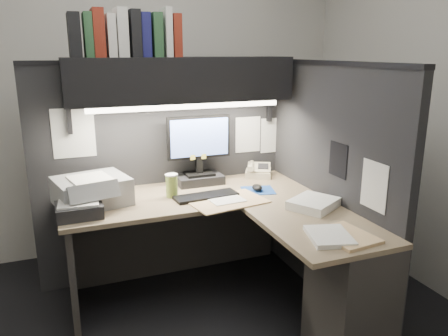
{
  "coord_description": "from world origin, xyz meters",
  "views": [
    {
      "loc": [
        -0.7,
        -2.2,
        1.69
      ],
      "look_at": [
        0.35,
        0.51,
        0.91
      ],
      "focal_mm": 35.0,
      "sensor_mm": 36.0,
      "label": 1
    }
  ],
  "objects_px": {
    "telephone": "(258,171)",
    "printer": "(92,191)",
    "monitor": "(199,157)",
    "overhead_shelf": "(181,79)",
    "keyboard": "(206,196)",
    "coffee_cup": "(172,186)",
    "notebook_stack": "(79,210)",
    "desk": "(266,259)"
  },
  "relations": [
    {
      "from": "keyboard",
      "to": "coffee_cup",
      "type": "xyz_separation_m",
      "value": [
        -0.21,
        0.1,
        0.06
      ]
    },
    {
      "from": "telephone",
      "to": "desk",
      "type": "bearing_deg",
      "value": -84.76
    },
    {
      "from": "desk",
      "to": "printer",
      "type": "height_order",
      "value": "printer"
    },
    {
      "from": "coffee_cup",
      "to": "notebook_stack",
      "type": "height_order",
      "value": "coffee_cup"
    },
    {
      "from": "desk",
      "to": "telephone",
      "type": "bearing_deg",
      "value": 67.91
    },
    {
      "from": "monitor",
      "to": "telephone",
      "type": "bearing_deg",
      "value": 2.96
    },
    {
      "from": "telephone",
      "to": "notebook_stack",
      "type": "bearing_deg",
      "value": -136.55
    },
    {
      "from": "desk",
      "to": "telephone",
      "type": "xyz_separation_m",
      "value": [
        0.33,
        0.8,
        0.33
      ]
    },
    {
      "from": "monitor",
      "to": "printer",
      "type": "xyz_separation_m",
      "value": [
        -0.79,
        -0.17,
        -0.12
      ]
    },
    {
      "from": "overhead_shelf",
      "to": "printer",
      "type": "bearing_deg",
      "value": -167.58
    },
    {
      "from": "desk",
      "to": "telephone",
      "type": "height_order",
      "value": "telephone"
    },
    {
      "from": "monitor",
      "to": "keyboard",
      "type": "height_order",
      "value": "monitor"
    },
    {
      "from": "monitor",
      "to": "coffee_cup",
      "type": "xyz_separation_m",
      "value": [
        -0.27,
        -0.22,
        -0.13
      ]
    },
    {
      "from": "keyboard",
      "to": "telephone",
      "type": "distance_m",
      "value": 0.66
    },
    {
      "from": "telephone",
      "to": "coffee_cup",
      "type": "bearing_deg",
      "value": -134.9
    },
    {
      "from": "telephone",
      "to": "notebook_stack",
      "type": "xyz_separation_m",
      "value": [
        -1.38,
        -0.4,
        -0.0
      ]
    },
    {
      "from": "overhead_shelf",
      "to": "printer",
      "type": "relative_size",
      "value": 3.56
    },
    {
      "from": "coffee_cup",
      "to": "notebook_stack",
      "type": "bearing_deg",
      "value": -165.97
    },
    {
      "from": "monitor",
      "to": "coffee_cup",
      "type": "height_order",
      "value": "monitor"
    },
    {
      "from": "overhead_shelf",
      "to": "notebook_stack",
      "type": "xyz_separation_m",
      "value": [
        -0.75,
        -0.35,
        -0.73
      ]
    },
    {
      "from": "keyboard",
      "to": "coffee_cup",
      "type": "distance_m",
      "value": 0.24
    },
    {
      "from": "desk",
      "to": "printer",
      "type": "relative_size",
      "value": 3.9
    },
    {
      "from": "keyboard",
      "to": "telephone",
      "type": "xyz_separation_m",
      "value": [
        0.56,
        0.35,
        0.03
      ]
    },
    {
      "from": "coffee_cup",
      "to": "desk",
      "type": "bearing_deg",
      "value": -51.66
    },
    {
      "from": "desk",
      "to": "coffee_cup",
      "type": "xyz_separation_m",
      "value": [
        -0.44,
        0.56,
        0.36
      ]
    },
    {
      "from": "monitor",
      "to": "notebook_stack",
      "type": "xyz_separation_m",
      "value": [
        -0.88,
        -0.37,
        -0.16
      ]
    },
    {
      "from": "printer",
      "to": "monitor",
      "type": "bearing_deg",
      "value": -1.15
    },
    {
      "from": "keyboard",
      "to": "notebook_stack",
      "type": "xyz_separation_m",
      "value": [
        -0.82,
        -0.05,
        0.03
      ]
    },
    {
      "from": "keyboard",
      "to": "printer",
      "type": "height_order",
      "value": "printer"
    },
    {
      "from": "monitor",
      "to": "telephone",
      "type": "height_order",
      "value": "monitor"
    },
    {
      "from": "telephone",
      "to": "overhead_shelf",
      "type": "bearing_deg",
      "value": -148.15
    },
    {
      "from": "telephone",
      "to": "coffee_cup",
      "type": "distance_m",
      "value": 0.8
    },
    {
      "from": "telephone",
      "to": "printer",
      "type": "xyz_separation_m",
      "value": [
        -1.28,
        -0.19,
        0.05
      ]
    },
    {
      "from": "monitor",
      "to": "printer",
      "type": "bearing_deg",
      "value": -167.76
    },
    {
      "from": "telephone",
      "to": "printer",
      "type": "relative_size",
      "value": 0.47
    },
    {
      "from": "overhead_shelf",
      "to": "monitor",
      "type": "distance_m",
      "value": 0.58
    },
    {
      "from": "telephone",
      "to": "printer",
      "type": "bearing_deg",
      "value": -144.07
    },
    {
      "from": "desk",
      "to": "notebook_stack",
      "type": "relative_size",
      "value": 6.36
    },
    {
      "from": "monitor",
      "to": "telephone",
      "type": "relative_size",
      "value": 2.48
    },
    {
      "from": "keyboard",
      "to": "printer",
      "type": "distance_m",
      "value": 0.75
    },
    {
      "from": "keyboard",
      "to": "telephone",
      "type": "height_order",
      "value": "telephone"
    },
    {
      "from": "coffee_cup",
      "to": "printer",
      "type": "xyz_separation_m",
      "value": [
        -0.52,
        0.05,
        0.01
      ]
    }
  ]
}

